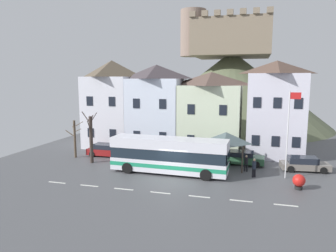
{
  "coord_description": "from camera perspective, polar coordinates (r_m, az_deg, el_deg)",
  "views": [
    {
      "loc": [
        6.68,
        -24.78,
        8.59
      ],
      "look_at": [
        -1.61,
        5.24,
        3.9
      ],
      "focal_mm": 33.76,
      "sensor_mm": 36.0,
      "label": 1
    }
  ],
  "objects": [
    {
      "name": "ground_plane",
      "position": [
        27.07,
        0.34,
        -10.01
      ],
      "size": [
        40.0,
        60.0,
        0.07
      ],
      "color": "#4F5053"
    },
    {
      "name": "townhouse_00",
      "position": [
        41.11,
        -9.95,
        4.02
      ],
      "size": [
        5.79,
        6.56,
        10.86
      ],
      "color": "silver",
      "rests_on": "ground_plane"
    },
    {
      "name": "townhouse_01",
      "position": [
        38.48,
        -2.05,
        3.37
      ],
      "size": [
        6.27,
        5.6,
        10.24
      ],
      "color": "silver",
      "rests_on": "ground_plane"
    },
    {
      "name": "townhouse_02",
      "position": [
        37.58,
        7.73,
        2.5
      ],
      "size": [
        6.92,
        6.58,
        9.35
      ],
      "color": "beige",
      "rests_on": "ground_plane"
    },
    {
      "name": "townhouse_03",
      "position": [
        37.41,
        18.76,
        3.02
      ],
      "size": [
        5.96,
        6.9,
        10.56
      ],
      "color": "silver",
      "rests_on": "ground_plane"
    },
    {
      "name": "hilltop_castle",
      "position": [
        58.91,
        11.26,
        7.17
      ],
      "size": [
        35.02,
        35.02,
        20.27
      ],
      "color": "#5C6447",
      "rests_on": "ground_plane"
    },
    {
      "name": "transit_bus",
      "position": [
        28.86,
        0.19,
        -5.38
      ],
      "size": [
        10.77,
        2.84,
        3.25
      ],
      "rotation": [
        0.0,
        0.0,
        -0.03
      ],
      "color": "silver",
      "rests_on": "ground_plane"
    },
    {
      "name": "bus_shelter",
      "position": [
        31.11,
        10.46,
        -2.11
      ],
      "size": [
        3.6,
        3.6,
        3.46
      ],
      "color": "#473D33",
      "rests_on": "ground_plane"
    },
    {
      "name": "parked_car_00",
      "position": [
        32.94,
        13.23,
        -5.61
      ],
      "size": [
        4.3,
        2.11,
        1.33
      ],
      "rotation": [
        0.0,
        0.0,
        -0.04
      ],
      "color": "#2E5B3B",
      "rests_on": "ground_plane"
    },
    {
      "name": "parked_car_01",
      "position": [
        32.5,
        23.34,
        -6.31
      ],
      "size": [
        4.49,
        2.26,
        1.32
      ],
      "rotation": [
        0.0,
        0.0,
        0.12
      ],
      "color": "slate",
      "rests_on": "ground_plane"
    },
    {
      "name": "parked_car_02",
      "position": [
        36.11,
        -10.97,
        -4.28
      ],
      "size": [
        4.32,
        2.01,
        1.35
      ],
      "rotation": [
        0.0,
        0.0,
        0.0
      ],
      "color": "maroon",
      "rests_on": "ground_plane"
    },
    {
      "name": "pedestrian_00",
      "position": [
        30.38,
        13.93,
        -6.27
      ],
      "size": [
        0.34,
        0.34,
        1.58
      ],
      "color": "black",
      "rests_on": "ground_plane"
    },
    {
      "name": "pedestrian_01",
      "position": [
        28.9,
        15.26,
        -7.22
      ],
      "size": [
        0.34,
        0.34,
        1.66
      ],
      "color": "black",
      "rests_on": "ground_plane"
    },
    {
      "name": "public_bench",
      "position": [
        33.85,
        13.16,
        -5.56
      ],
      "size": [
        1.4,
        0.48,
        0.87
      ],
      "color": "#473828",
      "rests_on": "ground_plane"
    },
    {
      "name": "flagpole",
      "position": [
        28.78,
        20.97,
        -0.52
      ],
      "size": [
        0.95,
        0.1,
        7.52
      ],
      "color": "silver",
      "rests_on": "ground_plane"
    },
    {
      "name": "harbour_buoy",
      "position": [
        26.99,
        22.56,
        -9.15
      ],
      "size": [
        0.97,
        0.97,
        1.22
      ],
      "color": "black",
      "rests_on": "ground_plane"
    },
    {
      "name": "bare_tree_00",
      "position": [
        33.21,
        -13.72,
        -2.16
      ],
      "size": [
        1.53,
        1.78,
        5.28
      ],
      "color": "#382D28",
      "rests_on": "ground_plane"
    },
    {
      "name": "bare_tree_01",
      "position": [
        35.93,
        -16.49,
        -2.07
      ],
      "size": [
        2.37,
        1.2,
        4.1
      ],
      "color": "brown",
      "rests_on": "ground_plane"
    }
  ]
}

